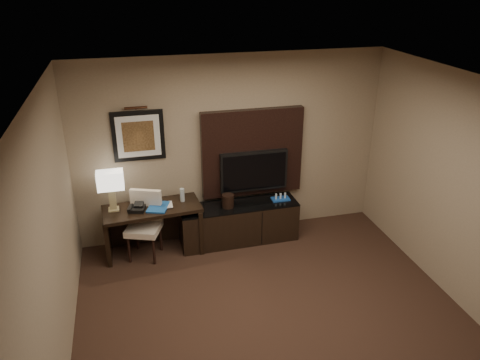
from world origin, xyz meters
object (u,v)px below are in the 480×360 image
object	(u,v)px
table_lamp	(112,191)
water_bottle	(182,195)
desk	(154,229)
ice_bucket	(228,201)
desk_phone	(137,207)
desk_chair	(144,228)
minibar_tray	(281,197)
tv	(254,171)
credenza	(239,223)

from	to	relation	value
table_lamp	water_bottle	size ratio (longest dim) A/B	2.92
desk	ice_bucket	bearing A→B (deg)	-6.04
desk	water_bottle	size ratio (longest dim) A/B	6.90
desk_phone	desk	bearing A→B (deg)	29.47
desk_chair	minibar_tray	distance (m)	2.03
desk	ice_bucket	size ratio (longest dim) A/B	6.92
water_bottle	minibar_tray	xyz separation A→B (m)	(1.44, -0.07, -0.17)
tv	minibar_tray	world-z (taller)	tv
water_bottle	table_lamp	bearing A→B (deg)	-177.97
tv	water_bottle	distance (m)	1.10
minibar_tray	ice_bucket	bearing A→B (deg)	-177.36
water_bottle	minibar_tray	world-z (taller)	water_bottle
desk	tv	size ratio (longest dim) A/B	1.33
desk_chair	minibar_tray	world-z (taller)	desk_chair
desk_chair	water_bottle	bearing A→B (deg)	38.31
desk	desk_chair	bearing A→B (deg)	-149.59
minibar_tray	desk_phone	bearing A→B (deg)	-178.19
tv	table_lamp	world-z (taller)	tv
desk_phone	water_bottle	size ratio (longest dim) A/B	1.08
minibar_tray	desk	bearing A→B (deg)	-179.62
credenza	desk_chair	world-z (taller)	desk_chair
credenza	table_lamp	size ratio (longest dim) A/B	3.06
table_lamp	desk_phone	world-z (taller)	table_lamp
tv	table_lamp	bearing A→B (deg)	-176.01
table_lamp	desk_phone	bearing A→B (deg)	-18.32
desk	table_lamp	size ratio (longest dim) A/B	2.36
credenza	ice_bucket	size ratio (longest dim) A/B	8.95
desk_phone	water_bottle	bearing A→B (deg)	26.66
desk	tv	xyz separation A→B (m)	(1.52, 0.19, 0.66)
tv	minibar_tray	xyz separation A→B (m)	(0.37, -0.18, -0.38)
desk	minibar_tray	distance (m)	1.90
water_bottle	ice_bucket	world-z (taller)	water_bottle
desk_chair	desk_phone	bearing A→B (deg)	166.03
desk_phone	ice_bucket	bearing A→B (deg)	15.97
credenza	minibar_tray	distance (m)	0.73
ice_bucket	desk_phone	bearing A→B (deg)	-178.72
ice_bucket	minibar_tray	world-z (taller)	ice_bucket
desk	tv	bearing A→B (deg)	2.44
tv	desk_phone	world-z (taller)	tv
table_lamp	water_bottle	world-z (taller)	table_lamp
tv	water_bottle	world-z (taller)	tv
credenza	tv	xyz separation A→B (m)	(0.27, 0.19, 0.72)
desk_phone	minibar_tray	bearing A→B (deg)	16.49
desk_chair	ice_bucket	world-z (taller)	desk_chair
desk_chair	ice_bucket	distance (m)	1.24
credenza	table_lamp	bearing A→B (deg)	177.50
credenza	tv	size ratio (longest dim) A/B	1.72
tv	desk_chair	world-z (taller)	tv
credenza	desk_phone	world-z (taller)	desk_phone
tv	desk_chair	xyz separation A→B (m)	(-1.65, -0.29, -0.56)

